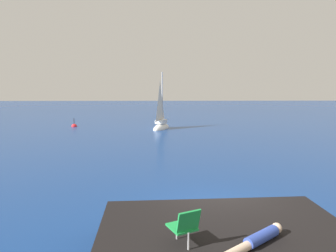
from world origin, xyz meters
TOP-DOWN VIEW (x-y plane):
  - ground_plane at (0.00, 0.00)m, footprint 160.00×160.00m
  - boulder_seaward at (-2.27, -0.82)m, footprint 1.36×1.59m
  - boulder_inland at (-0.62, -0.97)m, footprint 1.59×1.73m
  - sailboat_near at (-1.68, 19.98)m, footprint 2.14×3.32m
  - person_sunbather at (0.18, -3.39)m, footprint 1.47×1.19m
  - beach_chair at (-1.28, -3.42)m, footprint 0.69×0.74m
  - marker_buoy at (-10.56, 21.89)m, footprint 0.56×0.56m

SIDE VIEW (x-z plane):
  - ground_plane at x=0.00m, z-range 0.00..0.00m
  - boulder_seaward at x=-2.27m, z-range -0.57..0.57m
  - boulder_inland at x=-0.62m, z-range -0.48..0.48m
  - marker_buoy at x=-10.56m, z-range -0.56..0.57m
  - sailboat_near at x=-1.68m, z-range -2.67..3.31m
  - person_sunbather at x=0.18m, z-range 0.87..1.12m
  - beach_chair at x=-1.28m, z-range 0.93..1.72m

